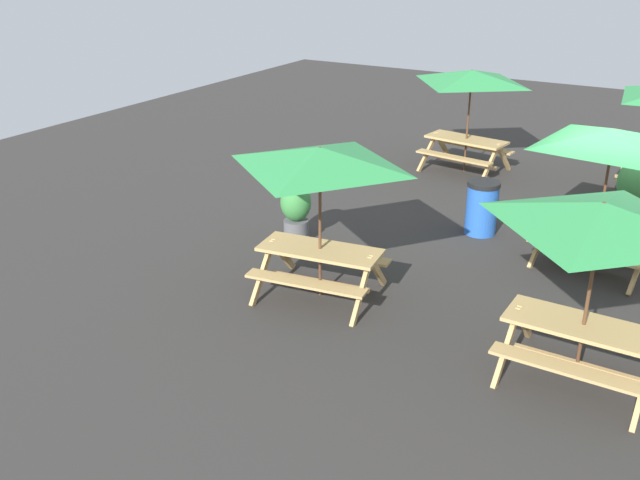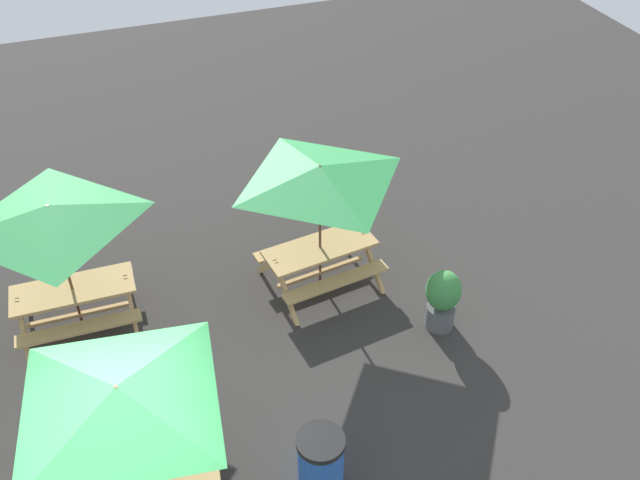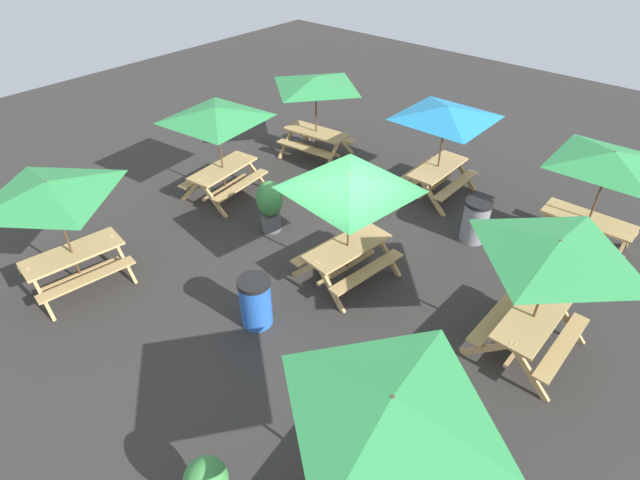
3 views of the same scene
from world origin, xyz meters
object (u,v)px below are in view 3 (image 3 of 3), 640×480
at_px(picnic_table_4, 555,257).
at_px(potted_plant_1, 270,204).
at_px(picnic_table_1, 390,415).
at_px(picnic_table_7, 51,197).
at_px(picnic_table_5, 445,119).
at_px(picnic_table_2, 609,166).
at_px(trash_bin_blue, 256,302).
at_px(picnic_table_6, 217,120).
at_px(picnic_table_3, 350,191).
at_px(picnic_table_0, 316,88).
at_px(trash_bin_gray, 475,221).

height_order(picnic_table_4, potted_plant_1, picnic_table_4).
xyz_separation_m(picnic_table_1, picnic_table_7, (-0.24, 6.98, 0.00)).
bearing_deg(picnic_table_5, picnic_table_2, -88.99).
relative_size(picnic_table_2, trash_bin_blue, 2.89).
xyz_separation_m(picnic_table_5, trash_bin_blue, (-6.06, 0.12, -1.49)).
bearing_deg(picnic_table_1, picnic_table_5, 17.49).
bearing_deg(picnic_table_6, picnic_table_5, -55.28).
height_order(picnic_table_3, trash_bin_blue, picnic_table_3).
height_order(picnic_table_2, trash_bin_blue, picnic_table_2).
distance_m(picnic_table_0, picnic_table_4, 8.08).
bearing_deg(picnic_table_6, trash_bin_gray, -74.30).
bearing_deg(picnic_table_5, picnic_table_7, 155.40).
xyz_separation_m(picnic_table_6, trash_bin_gray, (2.31, -5.61, -1.49)).
height_order(picnic_table_3, picnic_table_6, same).
xyz_separation_m(picnic_table_3, picnic_table_5, (4.00, 0.31, 0.00)).
bearing_deg(picnic_table_0, picnic_table_6, 77.88).
bearing_deg(picnic_table_4, picnic_table_0, 68.30).
relative_size(picnic_table_2, picnic_table_7, 1.21).
distance_m(picnic_table_2, picnic_table_5, 3.56).
height_order(picnic_table_1, picnic_table_7, same).
distance_m(picnic_table_7, potted_plant_1, 4.26).
xyz_separation_m(picnic_table_4, picnic_table_5, (3.53, 3.79, 0.00)).
height_order(trash_bin_blue, potted_plant_1, potted_plant_1).
distance_m(picnic_table_5, picnic_table_7, 8.37).
bearing_deg(picnic_table_3, picnic_table_0, 55.11).
xyz_separation_m(picnic_table_2, picnic_table_5, (-0.04, 3.56, 0.00)).
relative_size(picnic_table_3, picnic_table_4, 1.20).
relative_size(picnic_table_2, trash_bin_gray, 2.89).
relative_size(picnic_table_0, picnic_table_6, 0.83).
relative_size(picnic_table_1, picnic_table_5, 0.83).
bearing_deg(picnic_table_0, picnic_table_2, 177.18).
distance_m(picnic_table_2, trash_bin_blue, 7.27).
bearing_deg(potted_plant_1, trash_bin_gray, -54.15).
bearing_deg(potted_plant_1, trash_bin_blue, -139.84).
relative_size(picnic_table_0, picnic_table_4, 1.00).
distance_m(picnic_table_7, trash_bin_gray, 8.36).
distance_m(picnic_table_0, picnic_table_2, 7.21).
bearing_deg(picnic_table_5, trash_bin_blue, 179.27).
distance_m(picnic_table_1, trash_bin_blue, 4.08).
height_order(picnic_table_2, trash_bin_gray, picnic_table_2).
distance_m(trash_bin_gray, potted_plant_1, 4.50).
bearing_deg(picnic_table_5, trash_bin_gray, -125.48).
bearing_deg(potted_plant_1, picnic_table_7, 157.86).
bearing_deg(picnic_table_2, picnic_table_1, 88.73).
bearing_deg(picnic_table_4, picnic_table_7, 120.21).
xyz_separation_m(picnic_table_1, trash_bin_gray, (6.15, 1.81, -1.49)).
relative_size(picnic_table_0, picnic_table_1, 1.00).
bearing_deg(picnic_table_1, picnic_table_7, 84.31).
bearing_deg(picnic_table_2, picnic_table_6, 24.69).
bearing_deg(picnic_table_7, picnic_table_6, 14.32).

